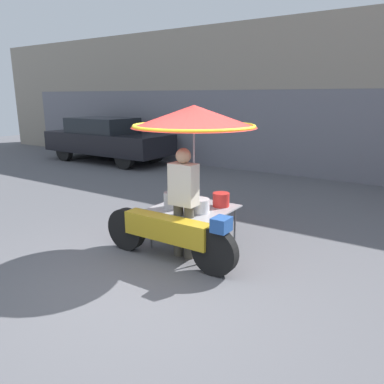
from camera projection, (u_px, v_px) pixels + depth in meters
The scene contains 6 objects.
ground_plane at pixel (154, 281), 4.63m from camera, with size 36.00×36.00×0.00m, color #56565B.
shopfront_building at pixel (332, 99), 10.69m from camera, with size 28.00×2.06×4.32m.
vendor_motorcycle_cart at pixel (191, 142), 5.28m from camera, with size 2.13×1.79×2.10m.
vendor_person at pixel (184, 198), 5.13m from camera, with size 0.38×0.22×1.55m.
parked_car at pixel (107, 139), 12.92m from camera, with size 4.63×1.74×1.50m.
potted_plant at pixel (70, 141), 15.18m from camera, with size 0.63×0.63×0.82m.
Camera 1 is at (2.71, -3.26, 2.22)m, focal length 35.00 mm.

